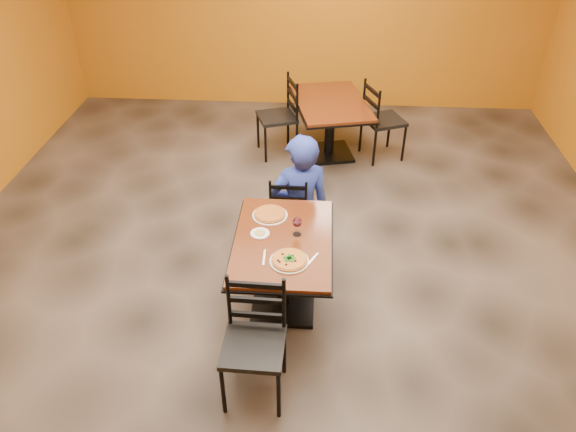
# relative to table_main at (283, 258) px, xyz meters

# --- Properties ---
(floor) EXTENTS (7.00, 8.00, 0.01)m
(floor) POSITION_rel_table_main_xyz_m (0.00, 0.50, -0.56)
(floor) COLOR black
(floor) RESTS_ON ground
(wall_back) EXTENTS (7.00, 0.01, 3.00)m
(wall_back) POSITION_rel_table_main_xyz_m (0.00, 4.50, 0.94)
(wall_back) COLOR #BD7015
(wall_back) RESTS_ON ground
(table_main) EXTENTS (0.83, 1.23, 0.75)m
(table_main) POSITION_rel_table_main_xyz_m (0.00, 0.00, 0.00)
(table_main) COLOR #5F300F
(table_main) RESTS_ON floor
(table_second) EXTENTS (1.14, 1.45, 0.75)m
(table_second) POSITION_rel_table_main_xyz_m (0.39, 2.86, 0.00)
(table_second) COLOR #5F300F
(table_second) RESTS_ON floor
(chair_main_near) EXTENTS (0.45, 0.45, 0.98)m
(chair_main_near) POSITION_rel_table_main_xyz_m (-0.14, -0.93, -0.07)
(chair_main_near) COLOR black
(chair_main_near) RESTS_ON floor
(chair_main_far) EXTENTS (0.39, 0.39, 0.83)m
(chair_main_far) POSITION_rel_table_main_xyz_m (-0.00, 0.94, -0.14)
(chair_main_far) COLOR black
(chair_main_far) RESTS_ON floor
(chair_second_left) EXTENTS (0.59, 0.59, 1.02)m
(chair_second_left) POSITION_rel_table_main_xyz_m (-0.29, 2.86, -0.05)
(chair_second_left) COLOR black
(chair_second_left) RESTS_ON floor
(chair_second_right) EXTENTS (0.59, 0.59, 1.01)m
(chair_second_right) POSITION_rel_table_main_xyz_m (1.07, 2.86, -0.05)
(chair_second_right) COLOR black
(chair_second_right) RESTS_ON floor
(diner) EXTENTS (0.71, 0.58, 1.25)m
(diner) POSITION_rel_table_main_xyz_m (0.10, 0.92, 0.07)
(diner) COLOR #1C359A
(diner) RESTS_ON floor
(plate_main) EXTENTS (0.31, 0.31, 0.01)m
(plate_main) POSITION_rel_table_main_xyz_m (0.07, -0.28, 0.20)
(plate_main) COLOR white
(plate_main) RESTS_ON table_main
(pizza_main) EXTENTS (0.28, 0.28, 0.02)m
(pizza_main) POSITION_rel_table_main_xyz_m (0.07, -0.28, 0.21)
(pizza_main) COLOR #9C310B
(pizza_main) RESTS_ON plate_main
(plate_far) EXTENTS (0.31, 0.31, 0.01)m
(plate_far) POSITION_rel_table_main_xyz_m (-0.14, 0.33, 0.20)
(plate_far) COLOR white
(plate_far) RESTS_ON table_main
(pizza_far) EXTENTS (0.28, 0.28, 0.02)m
(pizza_far) POSITION_rel_table_main_xyz_m (-0.14, 0.33, 0.21)
(pizza_far) COLOR #C67A26
(pizza_far) RESTS_ON plate_far
(side_plate) EXTENTS (0.16, 0.16, 0.01)m
(side_plate) POSITION_rel_table_main_xyz_m (-0.20, 0.07, 0.20)
(side_plate) COLOR white
(side_plate) RESTS_ON table_main
(dip) EXTENTS (0.09, 0.09, 0.01)m
(dip) POSITION_rel_table_main_xyz_m (-0.20, 0.07, 0.21)
(dip) COLOR #A59350
(dip) RESTS_ON side_plate
(wine_glass) EXTENTS (0.08, 0.08, 0.18)m
(wine_glass) POSITION_rel_table_main_xyz_m (0.11, 0.08, 0.28)
(wine_glass) COLOR white
(wine_glass) RESTS_ON table_main
(fork) EXTENTS (0.02, 0.19, 0.00)m
(fork) POSITION_rel_table_main_xyz_m (-0.13, -0.24, 0.20)
(fork) COLOR silver
(fork) RESTS_ON table_main
(knife) EXTENTS (0.11, 0.19, 0.00)m
(knife) POSITION_rel_table_main_xyz_m (0.24, -0.25, 0.20)
(knife) COLOR silver
(knife) RESTS_ON table_main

